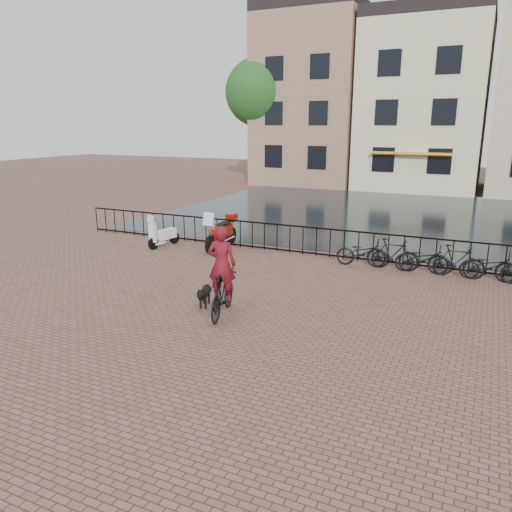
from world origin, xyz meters
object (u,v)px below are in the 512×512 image
at_px(dog, 205,295).
at_px(motorcycle, 221,228).
at_px(cyclist, 222,277).
at_px(scooter, 164,229).

relative_size(dog, motorcycle, 0.42).
bearing_deg(motorcycle, cyclist, -62.15).
bearing_deg(cyclist, motorcycle, -73.67).
bearing_deg(dog, scooter, 116.17).
height_order(cyclist, scooter, cyclist).
bearing_deg(dog, cyclist, -44.49).
distance_m(dog, scooter, 6.78).
bearing_deg(cyclist, scooter, -56.91).
bearing_deg(scooter, motorcycle, 26.65).
xyz_separation_m(dog, scooter, (-4.70, 4.87, 0.37)).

